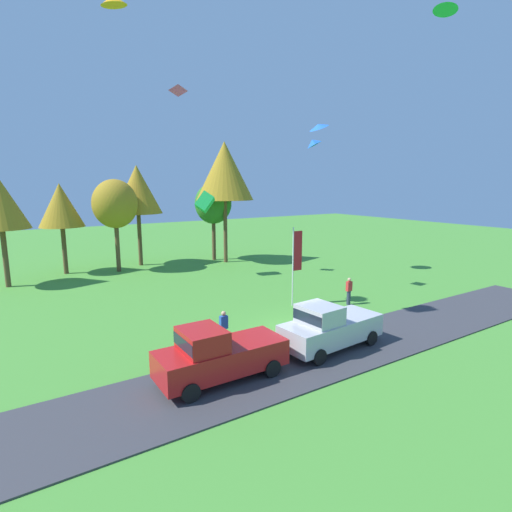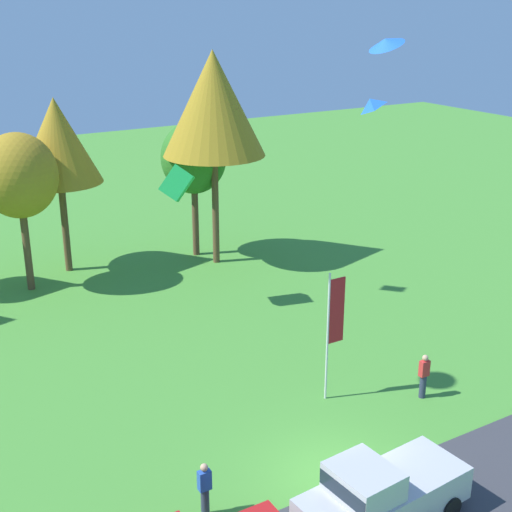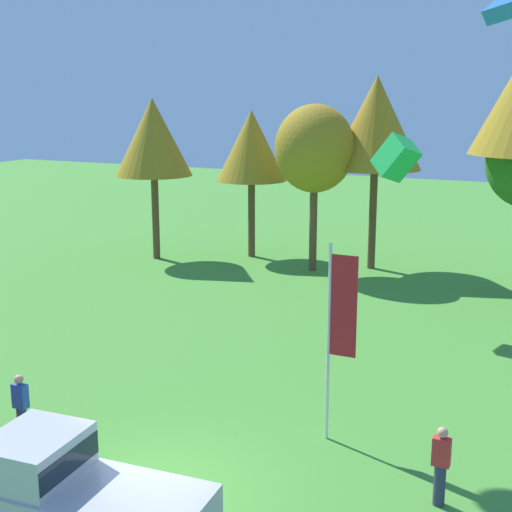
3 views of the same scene
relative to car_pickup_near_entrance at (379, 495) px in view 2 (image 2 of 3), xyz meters
The scene contains 12 objects.
ground_plane 2.74m from the car_pickup_near_entrance, 82.05° to the left, with size 120.00×120.00×0.00m, color #478E33.
car_pickup_near_entrance is the anchor object (origin of this frame).
person_beside_suv 4.75m from the car_pickup_near_entrance, 142.93° to the left, with size 0.36×0.24×1.71m.
person_on_lawn 7.34m from the car_pickup_near_entrance, 37.38° to the left, with size 0.36×0.24×1.71m.
tree_lone_near 22.85m from the car_pickup_near_entrance, 99.67° to the left, with size 3.70×3.70×7.81m.
tree_far_left 24.42m from the car_pickup_near_entrance, 93.27° to the left, with size 4.30×4.30×9.08m.
tree_far_right 23.51m from the car_pickup_near_entrance, 76.05° to the left, with size 3.55×3.55×7.49m.
tree_center_back 22.87m from the car_pickup_near_entrance, 73.93° to the left, with size 5.34×5.34×11.27m.
flag_banner 7.15m from the car_pickup_near_entrance, 64.16° to the left, with size 0.71×0.08×4.86m.
kite_box_trailing_tail 16.83m from the car_pickup_near_entrance, 84.14° to the left, with size 0.95×0.95×1.33m, color green.
kite_delta_mid_center 19.08m from the car_pickup_near_entrance, 51.25° to the left, with size 1.57×1.57×0.33m, color blue.
kite_diamond_high_left 13.49m from the car_pickup_near_entrance, 54.92° to the left, with size 0.89×0.74×0.38m, color blue.
Camera 2 is at (-11.24, -14.35, 13.68)m, focal length 50.00 mm.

